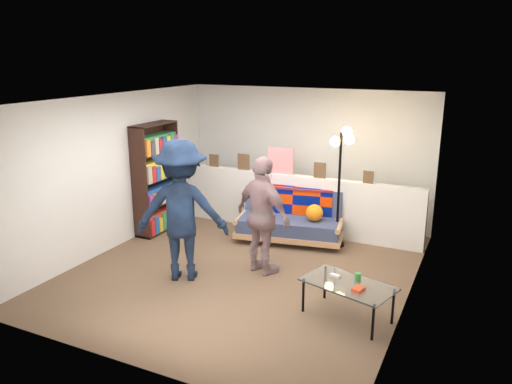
# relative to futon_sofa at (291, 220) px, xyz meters

# --- Properties ---
(ground) EXTENTS (5.00, 5.00, 0.00)m
(ground) POSITION_rel_futon_sofa_xyz_m (-0.17, -1.39, -0.34)
(ground) COLOR brown
(ground) RESTS_ON ground
(room_shell) EXTENTS (4.60, 5.05, 2.45)m
(room_shell) POSITION_rel_futon_sofa_xyz_m (-0.17, -0.91, 1.33)
(room_shell) COLOR silver
(room_shell) RESTS_ON ground
(half_wall_ledge) EXTENTS (4.45, 0.15, 1.00)m
(half_wall_ledge) POSITION_rel_futon_sofa_xyz_m (-0.17, 0.41, 0.16)
(half_wall_ledge) COLOR silver
(half_wall_ledge) RESTS_ON ground
(ledge_decor) EXTENTS (2.97, 0.02, 0.45)m
(ledge_decor) POSITION_rel_futon_sofa_xyz_m (-0.40, 0.39, 0.83)
(ledge_decor) COLOR brown
(ledge_decor) RESTS_ON half_wall_ledge
(futon_sofa) EXTENTS (1.83, 1.09, 0.74)m
(futon_sofa) POSITION_rel_futon_sofa_xyz_m (0.00, 0.00, 0.00)
(futon_sofa) COLOR tan
(futon_sofa) RESTS_ON ground
(bookshelf) EXTENTS (0.31, 0.93, 1.87)m
(bookshelf) POSITION_rel_futon_sofa_xyz_m (-2.25, -0.56, 0.53)
(bookshelf) COLOR black
(bookshelf) RESTS_ON ground
(coffee_table) EXTENTS (1.15, 0.84, 0.54)m
(coffee_table) POSITION_rel_futon_sofa_xyz_m (1.52, -2.06, 0.06)
(coffee_table) COLOR black
(coffee_table) RESTS_ON ground
(floor_lamp) EXTENTS (0.40, 0.35, 1.90)m
(floor_lamp) POSITION_rel_futon_sofa_xyz_m (0.76, 0.13, 1.00)
(floor_lamp) COLOR black
(floor_lamp) RESTS_ON ground
(person_left) EXTENTS (1.42, 1.16, 1.91)m
(person_left) POSITION_rel_futon_sofa_xyz_m (-0.81, -1.95, 0.61)
(person_left) COLOR black
(person_left) RESTS_ON ground
(person_right) EXTENTS (1.05, 0.74, 1.66)m
(person_right) POSITION_rel_futon_sofa_xyz_m (0.11, -1.34, 0.49)
(person_right) COLOR #C07C85
(person_right) RESTS_ON ground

